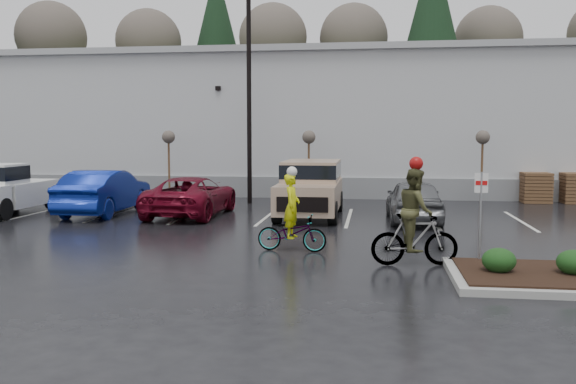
# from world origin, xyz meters

# --- Properties ---
(ground) EXTENTS (120.00, 120.00, 0.00)m
(ground) POSITION_xyz_m (0.00, 0.00, 0.00)
(ground) COLOR black
(ground) RESTS_ON ground
(warehouse) EXTENTS (60.50, 15.50, 7.20)m
(warehouse) POSITION_xyz_m (0.00, 21.99, 3.65)
(warehouse) COLOR #B1B4B6
(warehouse) RESTS_ON ground
(wooded_ridge) EXTENTS (80.00, 25.00, 6.00)m
(wooded_ridge) POSITION_xyz_m (0.00, 45.00, 3.00)
(wooded_ridge) COLOR #2A3F1A
(wooded_ridge) RESTS_ON ground
(lamppost) EXTENTS (0.50, 1.00, 9.22)m
(lamppost) POSITION_xyz_m (-4.00, 12.00, 5.69)
(lamppost) COLOR black
(lamppost) RESTS_ON ground
(sapling_west) EXTENTS (0.60, 0.60, 3.20)m
(sapling_west) POSITION_xyz_m (-8.00, 13.00, 2.73)
(sapling_west) COLOR #4F391F
(sapling_west) RESTS_ON ground
(sapling_mid) EXTENTS (0.60, 0.60, 3.20)m
(sapling_mid) POSITION_xyz_m (-1.50, 13.00, 2.73)
(sapling_mid) COLOR #4F391F
(sapling_mid) RESTS_ON ground
(sapling_east) EXTENTS (0.60, 0.60, 3.20)m
(sapling_east) POSITION_xyz_m (6.00, 13.00, 2.73)
(sapling_east) COLOR #4F391F
(sapling_east) RESTS_ON ground
(pallet_stack_a) EXTENTS (1.20, 1.20, 1.35)m
(pallet_stack_a) POSITION_xyz_m (8.50, 14.00, 0.68)
(pallet_stack_a) COLOR #4F391F
(pallet_stack_a) RESTS_ON ground
(pallet_stack_b) EXTENTS (1.20, 1.20, 1.35)m
(pallet_stack_b) POSITION_xyz_m (10.20, 14.00, 0.68)
(pallet_stack_b) COLOR #4F391F
(pallet_stack_b) RESTS_ON ground
(shrub_a) EXTENTS (0.70, 0.70, 0.52)m
(shrub_a) POSITION_xyz_m (4.00, -1.00, 0.41)
(shrub_a) COLOR black
(shrub_a) RESTS_ON curb_island
(shrub_b) EXTENTS (0.70, 0.70, 0.52)m
(shrub_b) POSITION_xyz_m (5.50, -1.00, 0.41)
(shrub_b) COLOR black
(shrub_b) RESTS_ON curb_island
(fire_lane_sign) EXTENTS (0.30, 0.05, 2.20)m
(fire_lane_sign) POSITION_xyz_m (3.80, 0.20, 1.41)
(fire_lane_sign) COLOR gray
(fire_lane_sign) RESTS_ON ground
(pickup_white) EXTENTS (2.10, 5.20, 1.96)m
(pickup_white) POSITION_xyz_m (-12.44, 7.40, 0.98)
(pickup_white) COLOR white
(pickup_white) RESTS_ON ground
(car_blue) EXTENTS (1.81, 5.14, 1.69)m
(car_blue) POSITION_xyz_m (-8.76, 7.76, 0.85)
(car_blue) COLOR navy
(car_blue) RESTS_ON ground
(car_red) EXTENTS (2.57, 5.32, 1.46)m
(car_red) POSITION_xyz_m (-5.37, 7.85, 0.73)
(car_red) COLOR maroon
(car_red) RESTS_ON ground
(suv_tan) EXTENTS (2.20, 5.10, 2.06)m
(suv_tan) POSITION_xyz_m (-0.93, 8.07, 1.03)
(suv_tan) COLOR tan
(suv_tan) RESTS_ON ground
(car_grey) EXTENTS (1.90, 4.47, 1.51)m
(car_grey) POSITION_xyz_m (2.78, 7.38, 0.75)
(car_grey) COLOR slate
(car_grey) RESTS_ON ground
(cyclist_hivis) EXTENTS (1.88, 0.79, 2.22)m
(cyclist_hivis) POSITION_xyz_m (-0.73, 1.50, 0.69)
(cyclist_hivis) COLOR #3F3F44
(cyclist_hivis) RESTS_ON ground
(cyclist_olive) EXTENTS (2.02, 1.00, 2.54)m
(cyclist_olive) POSITION_xyz_m (2.33, 0.18, 0.91)
(cyclist_olive) COLOR #3F3F44
(cyclist_olive) RESTS_ON ground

